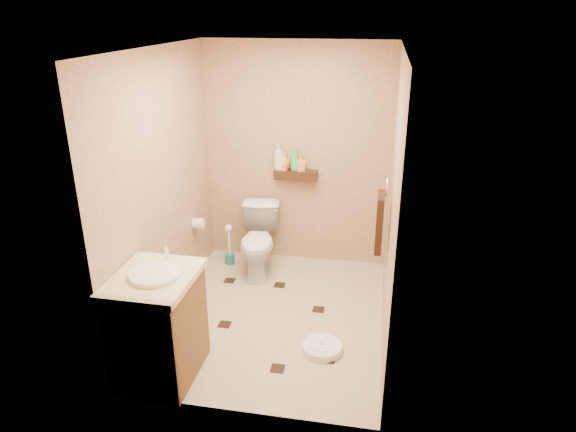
# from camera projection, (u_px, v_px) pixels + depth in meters

# --- Properties ---
(ground) EXTENTS (2.50, 2.50, 0.00)m
(ground) POSITION_uv_depth(u_px,v_px,m) (274.00, 316.00, 4.82)
(ground) COLOR tan
(ground) RESTS_ON ground
(wall_back) EXTENTS (2.00, 0.04, 2.40)m
(wall_back) POSITION_uv_depth(u_px,v_px,m) (297.00, 157.00, 5.50)
(wall_back) COLOR tan
(wall_back) RESTS_ON ground
(wall_front) EXTENTS (2.00, 0.04, 2.40)m
(wall_front) POSITION_uv_depth(u_px,v_px,m) (232.00, 262.00, 3.23)
(wall_front) COLOR tan
(wall_front) RESTS_ON ground
(wall_left) EXTENTS (0.04, 2.50, 2.40)m
(wall_left) POSITION_uv_depth(u_px,v_px,m) (162.00, 189.00, 4.53)
(wall_left) COLOR tan
(wall_left) RESTS_ON ground
(wall_right) EXTENTS (0.04, 2.50, 2.40)m
(wall_right) POSITION_uv_depth(u_px,v_px,m) (392.00, 203.00, 4.20)
(wall_right) COLOR tan
(wall_right) RESTS_ON ground
(ceiling) EXTENTS (2.00, 2.50, 0.02)m
(ceiling) POSITION_uv_depth(u_px,v_px,m) (271.00, 48.00, 3.91)
(ceiling) COLOR white
(ceiling) RESTS_ON wall_back
(wall_shelf) EXTENTS (0.46, 0.14, 0.10)m
(wall_shelf) POSITION_uv_depth(u_px,v_px,m) (296.00, 175.00, 5.50)
(wall_shelf) COLOR #3E1E11
(wall_shelf) RESTS_ON wall_back
(floor_accents) EXTENTS (1.28, 1.42, 0.01)m
(floor_accents) POSITION_uv_depth(u_px,v_px,m) (275.00, 318.00, 4.78)
(floor_accents) COLOR black
(floor_accents) RESTS_ON ground
(toilet) EXTENTS (0.49, 0.75, 0.72)m
(toilet) POSITION_uv_depth(u_px,v_px,m) (259.00, 241.00, 5.50)
(toilet) COLOR white
(toilet) RESTS_ON ground
(vanity) EXTENTS (0.60, 0.72, 1.01)m
(vanity) POSITION_uv_depth(u_px,v_px,m) (158.00, 325.00, 3.90)
(vanity) COLOR brown
(vanity) RESTS_ON ground
(bathroom_scale) EXTENTS (0.35, 0.35, 0.07)m
(bathroom_scale) POSITION_uv_depth(u_px,v_px,m) (322.00, 348.00, 4.31)
(bathroom_scale) COLOR white
(bathroom_scale) RESTS_ON ground
(toilet_brush) EXTENTS (0.11, 0.11, 0.47)m
(toilet_brush) POSITION_uv_depth(u_px,v_px,m) (230.00, 250.00, 5.74)
(toilet_brush) COLOR #1B6C63
(toilet_brush) RESTS_ON ground
(towel_ring) EXTENTS (0.12, 0.30, 0.76)m
(towel_ring) POSITION_uv_depth(u_px,v_px,m) (380.00, 220.00, 4.54)
(towel_ring) COLOR silver
(towel_ring) RESTS_ON wall_right
(toilet_paper) EXTENTS (0.12, 0.11, 0.12)m
(toilet_paper) POSITION_uv_depth(u_px,v_px,m) (198.00, 223.00, 5.34)
(toilet_paper) COLOR white
(toilet_paper) RESTS_ON wall_left
(bottle_a) EXTENTS (0.14, 0.14, 0.28)m
(bottle_a) POSITION_uv_depth(u_px,v_px,m) (279.00, 157.00, 5.46)
(bottle_a) COLOR silver
(bottle_a) RESTS_ON wall_shelf
(bottle_b) EXTENTS (0.11, 0.11, 0.18)m
(bottle_b) POSITION_uv_depth(u_px,v_px,m) (284.00, 162.00, 5.46)
(bottle_b) COLOR yellow
(bottle_b) RESTS_ON wall_shelf
(bottle_c) EXTENTS (0.12, 0.12, 0.13)m
(bottle_c) POSITION_uv_depth(u_px,v_px,m) (285.00, 164.00, 5.47)
(bottle_c) COLOR #C3173E
(bottle_c) RESTS_ON wall_shelf
(bottle_d) EXTENTS (0.13, 0.13, 0.25)m
(bottle_d) POSITION_uv_depth(u_px,v_px,m) (295.00, 159.00, 5.43)
(bottle_d) COLOR green
(bottle_d) RESTS_ON wall_shelf
(bottle_e) EXTENTS (0.11, 0.11, 0.18)m
(bottle_e) POSITION_uv_depth(u_px,v_px,m) (300.00, 163.00, 5.44)
(bottle_e) COLOR #F69D52
(bottle_e) RESTS_ON wall_shelf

